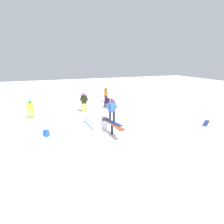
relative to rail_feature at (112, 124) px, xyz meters
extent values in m
plane|color=white|center=(0.00, 0.00, -0.61)|extent=(60.00, 60.00, 0.00)
cylinder|color=black|center=(0.00, 0.00, -0.29)|extent=(0.14, 0.14, 0.64)
cube|color=#A53F1E|center=(0.00, 0.00, 0.07)|extent=(2.39, 0.52, 0.08)
cube|color=white|center=(-1.66, -0.17, -0.33)|extent=(1.95, 1.68, 0.56)
cube|color=navy|center=(0.00, 0.00, 0.12)|extent=(1.55, 0.70, 0.03)
cylinder|color=#252C31|center=(0.04, -0.13, 0.44)|extent=(0.14, 0.14, 0.60)
cylinder|color=#252C31|center=(-0.04, 0.13, 0.44)|extent=(0.14, 0.14, 0.60)
cube|color=blue|center=(0.00, 0.00, 1.00)|extent=(0.30, 0.39, 0.53)
cylinder|color=blue|center=(0.06, -0.21, 1.12)|extent=(0.16, 0.30, 0.49)
cylinder|color=blue|center=(-0.06, 0.21, 1.12)|extent=(0.16, 0.30, 0.49)
sphere|color=red|center=(0.00, 0.00, 1.38)|extent=(0.22, 0.22, 0.22)
cylinder|color=gold|center=(-4.57, -4.30, -0.29)|extent=(0.13, 0.13, 0.65)
cylinder|color=gold|center=(-4.48, -4.52, -0.29)|extent=(0.13, 0.13, 0.65)
cube|color=yellow|center=(-4.53, -4.41, 0.29)|extent=(0.30, 0.36, 0.51)
cylinder|color=yellow|center=(-4.60, -4.23, 0.41)|extent=(0.15, 0.21, 0.46)
cylinder|color=yellow|center=(-4.45, -4.59, 0.41)|extent=(0.15, 0.21, 0.46)
sphere|color=teal|center=(-4.53, -4.41, 0.65)|extent=(0.20, 0.20, 0.20)
cylinder|color=yellow|center=(-4.73, -0.43, -0.24)|extent=(0.15, 0.15, 0.75)
cylinder|color=yellow|center=(-4.86, -0.68, -0.24)|extent=(0.15, 0.15, 0.75)
cube|color=black|center=(-4.79, -0.55, 0.44)|extent=(0.36, 0.43, 0.60)
cylinder|color=black|center=(-4.70, -0.35, 0.57)|extent=(0.18, 0.25, 0.53)
cylinder|color=black|center=(-4.89, -0.76, 0.57)|extent=(0.18, 0.25, 0.53)
sphere|color=purple|center=(-4.79, -0.55, 0.85)|extent=(0.23, 0.23, 0.23)
cylinder|color=black|center=(-7.15, 2.15, -0.25)|extent=(0.14, 0.14, 0.73)
cylinder|color=black|center=(-7.40, 2.07, -0.25)|extent=(0.14, 0.14, 0.73)
cube|color=orange|center=(-7.27, 2.11, 0.40)|extent=(0.39, 0.30, 0.56)
cylinder|color=orange|center=(-7.07, 2.18, 0.53)|extent=(0.20, 0.14, 0.49)
cylinder|color=orange|center=(-7.47, 2.04, 0.53)|extent=(0.20, 0.14, 0.49)
sphere|color=#118C86|center=(-7.27, 2.11, 0.79)|extent=(0.22, 0.22, 0.22)
cube|color=navy|center=(0.55, 6.49, -0.60)|extent=(1.00, 1.30, 0.02)
cube|color=#3F3F44|center=(-5.75, 1.62, -0.39)|extent=(0.07, 0.40, 0.44)
cube|color=#3F3F44|center=(-5.40, 1.58, -0.39)|extent=(0.07, 0.40, 0.44)
cube|color=black|center=(-5.57, 1.60, -0.15)|extent=(0.48, 0.48, 0.04)
cube|color=black|center=(-5.38, 1.58, 0.07)|extent=(0.08, 0.44, 0.40)
cube|color=blue|center=(-1.04, -3.49, -0.44)|extent=(0.37, 0.35, 0.34)
camera|label=1|loc=(8.55, -3.22, 3.46)|focal=28.00mm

